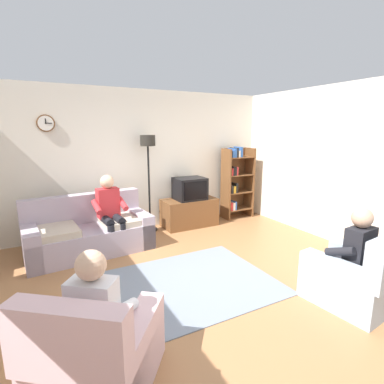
# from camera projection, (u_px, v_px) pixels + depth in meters

# --- Properties ---
(ground_plane) EXTENTS (12.00, 12.00, 0.00)m
(ground_plane) POSITION_uv_depth(u_px,v_px,m) (203.00, 287.00, 3.74)
(ground_plane) COLOR #9E6B42
(back_wall_assembly) EXTENTS (6.20, 0.17, 2.70)m
(back_wall_assembly) POSITION_uv_depth(u_px,v_px,m) (135.00, 161.00, 5.76)
(back_wall_assembly) COLOR silver
(back_wall_assembly) RESTS_ON ground_plane
(right_wall) EXTENTS (0.12, 5.80, 2.70)m
(right_wall) POSITION_uv_depth(u_px,v_px,m) (357.00, 167.00, 4.78)
(right_wall) COLOR silver
(right_wall) RESTS_ON ground_plane
(couch) EXTENTS (1.97, 1.04, 0.90)m
(couch) POSITION_uv_depth(u_px,v_px,m) (89.00, 233.00, 4.77)
(couch) COLOR #A899A8
(couch) RESTS_ON ground_plane
(tv_stand) EXTENTS (1.10, 0.56, 0.56)m
(tv_stand) POSITION_uv_depth(u_px,v_px,m) (189.00, 212.00, 6.08)
(tv_stand) COLOR brown
(tv_stand) RESTS_ON ground_plane
(tv) EXTENTS (0.60, 0.49, 0.44)m
(tv) POSITION_uv_depth(u_px,v_px,m) (190.00, 189.00, 5.95)
(tv) COLOR black
(tv) RESTS_ON tv_stand
(bookshelf) EXTENTS (0.68, 0.36, 1.58)m
(bookshelf) POSITION_uv_depth(u_px,v_px,m) (235.00, 181.00, 6.58)
(bookshelf) COLOR brown
(bookshelf) RESTS_ON ground_plane
(floor_lamp) EXTENTS (0.28, 0.28, 1.85)m
(floor_lamp) POSITION_uv_depth(u_px,v_px,m) (148.00, 157.00, 5.55)
(floor_lamp) COLOR black
(floor_lamp) RESTS_ON ground_plane
(armchair_near_window) EXTENTS (1.17, 1.19, 0.90)m
(armchair_near_window) POSITION_uv_depth(u_px,v_px,m) (97.00, 354.00, 2.23)
(armchair_near_window) COLOR beige
(armchair_near_window) RESTS_ON ground_plane
(armchair_near_bookshelf) EXTENTS (0.89, 0.96, 0.90)m
(armchair_near_bookshelf) POSITION_uv_depth(u_px,v_px,m) (355.00, 279.00, 3.35)
(armchair_near_bookshelf) COLOR #9EADBC
(armchair_near_bookshelf) RESTS_ON ground_plane
(area_rug) EXTENTS (2.20, 1.70, 0.01)m
(area_rug) POSITION_uv_depth(u_px,v_px,m) (187.00, 284.00, 3.79)
(area_rug) COLOR slate
(area_rug) RESTS_ON ground_plane
(person_on_couch) EXTENTS (0.54, 0.56, 1.24)m
(person_on_couch) POSITION_uv_depth(u_px,v_px,m) (110.00, 209.00, 4.74)
(person_on_couch) COLOR red
(person_on_couch) RESTS_ON ground_plane
(person_in_left_armchair) EXTENTS (0.62, 0.64, 1.12)m
(person_in_left_armchair) POSITION_uv_depth(u_px,v_px,m) (100.00, 310.00, 2.25)
(person_in_left_armchair) COLOR silver
(person_in_left_armchair) RESTS_ON ground_plane
(person_in_right_armchair) EXTENTS (0.54, 0.57, 1.12)m
(person_in_right_armchair) POSITION_uv_depth(u_px,v_px,m) (350.00, 250.00, 3.35)
(person_in_right_armchair) COLOR black
(person_in_right_armchair) RESTS_ON ground_plane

